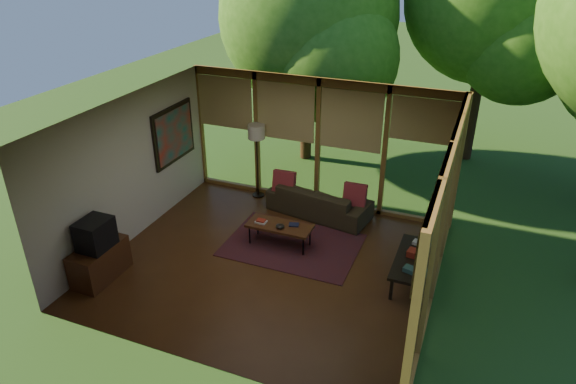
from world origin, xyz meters
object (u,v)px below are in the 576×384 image
at_px(sofa, 319,201).
at_px(side_console, 414,261).
at_px(floor_lamp, 257,136).
at_px(coffee_table, 280,226).
at_px(television, 95,234).
at_px(media_cabinet, 100,262).

distance_m(sofa, side_console, 2.70).
distance_m(sofa, floor_lamp, 1.89).
bearing_deg(coffee_table, television, -139.29).
xyz_separation_m(sofa, side_console, (2.18, -1.59, 0.10)).
xyz_separation_m(media_cabinet, floor_lamp, (1.19, 3.70, 1.11)).
height_order(television, coffee_table, television).
bearing_deg(media_cabinet, side_console, 20.59).
distance_m(sofa, coffee_table, 1.41).
xyz_separation_m(media_cabinet, side_console, (4.87, 1.83, 0.11)).
xyz_separation_m(media_cabinet, coffee_table, (2.39, 2.04, 0.09)).
relative_size(sofa, media_cabinet, 2.09).
distance_m(television, coffee_table, 3.17).
bearing_deg(side_console, media_cabinet, -159.41).
bearing_deg(television, coffee_table, 40.71).
bearing_deg(floor_lamp, side_console, -26.91).
bearing_deg(sofa, coffee_table, 87.51).
bearing_deg(media_cabinet, floor_lamp, 72.18).
height_order(media_cabinet, television, television).
height_order(sofa, side_console, sofa).
relative_size(coffee_table, side_console, 0.86).
relative_size(media_cabinet, side_console, 0.71).
height_order(sofa, television, television).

